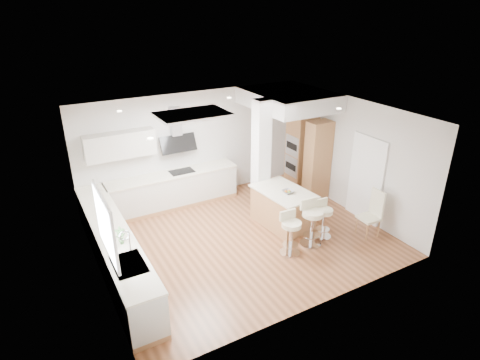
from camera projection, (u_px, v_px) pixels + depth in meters
ground at (242, 238)px, 8.89m from camera, size 6.00×6.00×0.00m
ceiling at (242, 238)px, 8.89m from camera, size 6.00×5.00×0.02m
wall_back at (194, 146)px, 10.31m from camera, size 6.00×0.04×2.80m
wall_left at (93, 215)px, 6.98m from camera, size 0.04×5.00×2.80m
wall_right at (350, 156)px, 9.66m from camera, size 0.04×5.00×2.80m
skylight at (193, 114)px, 7.88m from camera, size 4.10×2.10×0.06m
window_left at (105, 223)px, 6.16m from camera, size 0.06×1.28×1.07m
doorway_right at (366, 180)px, 9.34m from camera, size 0.05×1.00×2.10m
counter_left at (114, 249)px, 7.68m from camera, size 0.63×4.50×1.35m
counter_back at (166, 182)px, 9.97m from camera, size 3.62×0.63×2.50m
pillar at (261, 158)px, 9.55m from camera, size 0.35×0.35×2.80m
soffit at (288, 99)px, 9.88m from camera, size 1.78×2.20×0.40m
oven_column at (307, 156)px, 10.64m from camera, size 0.63×1.21×2.10m
peninsula at (283, 207)px, 9.28m from camera, size 1.07×1.51×0.94m
bar_stool_a at (291, 231)px, 8.16m from camera, size 0.44×0.44×0.94m
bar_stool_b at (312, 220)px, 8.45m from camera, size 0.49×0.49×1.03m
bar_stool_c at (323, 217)px, 8.76m from camera, size 0.41×0.41×0.88m
dining_chair at (373, 212)px, 8.82m from camera, size 0.44×0.44×1.08m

